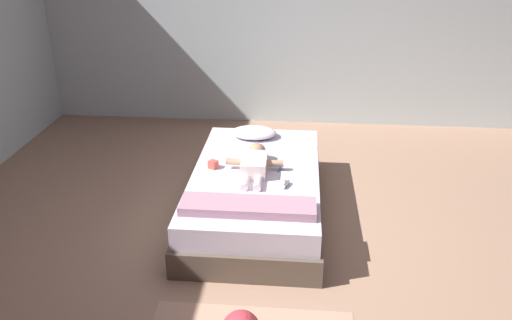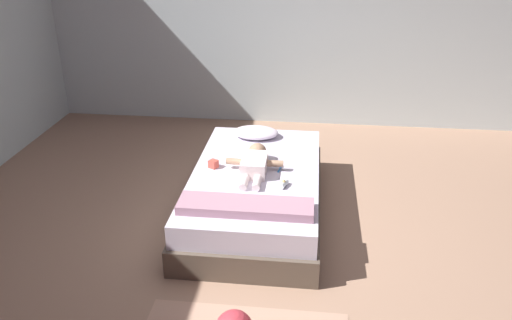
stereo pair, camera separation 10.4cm
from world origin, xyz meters
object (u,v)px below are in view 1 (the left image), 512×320
Objects in this scene: bed at (256,192)px; pillow at (254,132)px; baby_bottle at (284,183)px; baby at (255,163)px; toothbrush at (280,168)px; toy_block at (213,164)px.

pillow is (-0.09, 0.74, 0.26)m from bed.
pillow is at bearing 108.67° from baby_bottle.
baby_bottle is at bearing -46.50° from baby.
pillow is at bearing 112.69° from toothbrush.
baby is (0.08, -0.73, 0.02)m from pillow.
bed is at bearing -41.74° from baby.
toy_block is (-0.57, -0.03, 0.03)m from toothbrush.
toy_block is (-0.37, 0.02, 0.24)m from bed.
bed is 17.37× the size of baby_bottle.
bed is 0.44m from baby_bottle.
baby is 0.36m from toy_block.
bed is 21.98× the size of toy_block.
toy_block is (-0.36, 0.01, -0.03)m from baby.
baby_bottle is (0.26, -0.28, -0.04)m from baby.
toy_block reaches higher than bed.
pillow reaches higher than baby_bottle.
toy_block is (-0.28, -0.72, -0.02)m from pillow.
baby is at bearing 138.26° from bed.
bed is 0.79m from pillow.
toothbrush is 0.57m from toy_block.
baby is (-0.01, 0.01, 0.28)m from bed.
toy_block is at bearing -176.98° from toothbrush.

